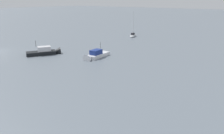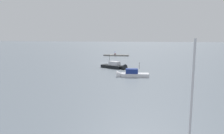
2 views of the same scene
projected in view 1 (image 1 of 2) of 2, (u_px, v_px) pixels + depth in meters
name	position (u px, v px, depth m)	size (l,w,h in m)	color
ground_plane	(1.00, 51.00, 47.79)	(500.00, 500.00, 0.00)	slate
sailboat_grey_far	(133.00, 36.00, 66.61)	(5.68, 3.68, 7.96)	#ADB2B7
motorboat_black_near	(47.00, 52.00, 44.99)	(6.99, 5.05, 3.82)	black
motorboat_white_mid	(95.00, 56.00, 42.19)	(6.43, 2.51, 3.52)	silver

